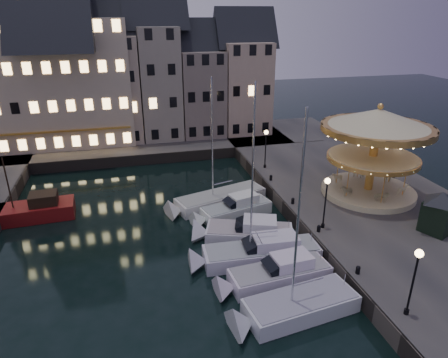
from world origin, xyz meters
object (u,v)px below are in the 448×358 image
object	(u,v)px
motorboat_c	(256,253)
motorboat_d	(244,233)
motorboat_f	(215,200)
carousel	(376,136)
streetlamp_c	(266,143)
motorboat_a	(292,308)
bollard_d	(271,177)
bollard_c	(293,200)
red_fishing_boat	(29,212)
streetlamp_d	(397,154)
streetlamp_a	(415,273)
motorboat_e	(232,210)
motorboat_b	(274,275)
bollard_b	(319,228)
ticket_kiosk	(441,205)
streetlamp_b	(326,196)
bollard_a	(358,269)

from	to	relation	value
motorboat_c	motorboat_d	distance (m)	3.01
motorboat_f	carousel	size ratio (longest dim) A/B	1.34
motorboat_d	streetlamp_c	bearing A→B (deg)	63.45
motorboat_a	motorboat_d	bearing A→B (deg)	92.02
bollard_d	motorboat_f	world-z (taller)	motorboat_f
bollard_c	motorboat_d	size ratio (longest dim) A/B	0.07
red_fishing_boat	streetlamp_d	bearing A→B (deg)	-4.57
red_fishing_boat	bollard_d	bearing A→B (deg)	0.63
streetlamp_a	motorboat_e	xyz separation A→B (m)	(-5.77, 15.76, -3.38)
carousel	motorboat_c	bearing A→B (deg)	-154.93
streetlamp_c	motorboat_f	xyz separation A→B (m)	(-6.68, -5.13, -3.49)
streetlamp_a	motorboat_b	world-z (taller)	streetlamp_a
bollard_d	carousel	world-z (taller)	carousel
streetlamp_a	motorboat_e	distance (m)	17.12
bollard_b	bollard_c	xyz separation A→B (m)	(0.00, 5.00, 0.00)
ticket_kiosk	streetlamp_c	bearing A→B (deg)	116.60
streetlamp_b	bollard_b	size ratio (longest dim) A/B	7.32
bollard_b	motorboat_a	size ratio (longest dim) A/B	0.04
streetlamp_d	motorboat_b	distance (m)	20.41
motorboat_a	carousel	xyz separation A→B (m)	(12.53, 11.95, 6.32)
streetlamp_a	red_fishing_boat	size ratio (longest dim) A/B	0.52
carousel	streetlamp_c	bearing A→B (deg)	128.48
streetlamp_b	carousel	size ratio (longest dim) A/B	0.43
streetlamp_c	streetlamp_d	xyz separation A→B (m)	(11.30, -6.50, 0.00)
streetlamp_c	motorboat_c	xyz separation A→B (m)	(-5.87, -14.77, -3.34)
motorboat_b	motorboat_d	world-z (taller)	same
red_fishing_boat	motorboat_c	bearing A→B (deg)	-32.58
motorboat_b	carousel	bearing A→B (deg)	35.11
motorboat_f	ticket_kiosk	world-z (taller)	motorboat_f
bollard_c	ticket_kiosk	size ratio (longest dim) A/B	0.15
bollard_a	streetlamp_a	bearing A→B (deg)	-81.47
carousel	ticket_kiosk	xyz separation A→B (m)	(1.12, -7.39, -3.33)
motorboat_c	streetlamp_a	bearing A→B (deg)	-56.10
streetlamp_d	motorboat_f	distance (m)	18.37
bollard_c	streetlamp_d	bearing A→B (deg)	11.86
bollard_b	bollard_d	size ratio (longest dim) A/B	1.00
motorboat_b	motorboat_f	xyz separation A→B (m)	(-1.16, 12.42, -0.11)
bollard_c	ticket_kiosk	distance (m)	11.42
carousel	ticket_kiosk	distance (m)	8.18
motorboat_f	carousel	distance (m)	15.48
streetlamp_d	motorboat_c	world-z (taller)	motorboat_c
streetlamp_c	carousel	world-z (taller)	carousel
bollard_b	red_fishing_boat	world-z (taller)	red_fishing_boat
streetlamp_d	ticket_kiosk	bearing A→B (deg)	-108.39
motorboat_b	motorboat_e	size ratio (longest dim) A/B	1.07
bollard_d	bollard_a	bearing A→B (deg)	-90.00
motorboat_c	ticket_kiosk	world-z (taller)	motorboat_c
streetlamp_d	bollard_b	xyz separation A→B (m)	(-11.90, -7.50, -2.41)
motorboat_b	motorboat_c	size ratio (longest dim) A/B	0.63
streetlamp_a	red_fishing_boat	bearing A→B (deg)	139.49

